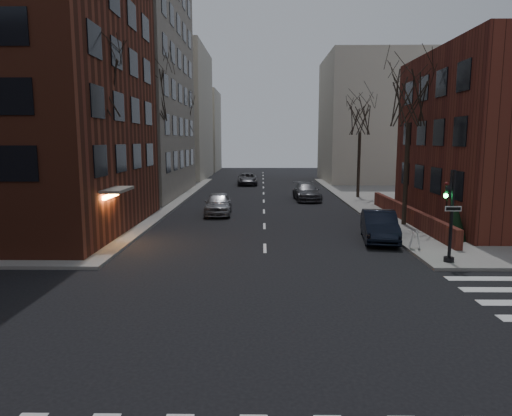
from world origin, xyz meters
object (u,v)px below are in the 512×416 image
(traffic_signal, at_px, (450,222))
(parked_sedan, at_px, (379,226))
(tree_left_b, at_px, (152,95))
(streetlamp_far, at_px, (192,150))
(tree_left_a, at_px, (97,81))
(sandwich_board, at_px, (415,240))
(car_lane_gray, at_px, (307,192))
(car_lane_far, at_px, (247,179))
(tree_right_b, at_px, (360,116))
(tree_right_a, at_px, (410,96))
(evergreen_shrub, at_px, (456,222))
(tree_left_c, at_px, (183,116))
(car_lane_silver, at_px, (218,204))
(streetlamp_near, at_px, (149,157))

(traffic_signal, distance_m, parked_sedan, 5.31)
(tree_left_b, distance_m, streetlamp_far, 16.68)
(tree_left_a, height_order, parked_sedan, tree_left_a)
(tree_left_b, distance_m, sandwich_board, 23.30)
(streetlamp_far, relative_size, car_lane_gray, 1.17)
(traffic_signal, xyz_separation_m, streetlamp_far, (-16.14, 33.01, 2.33))
(parked_sedan, bearing_deg, car_lane_far, 112.58)
(tree_right_b, distance_m, streetlamp_far, 20.01)
(tree_right_a, xyz_separation_m, tree_right_b, (0.00, 14.00, -0.44))
(evergreen_shrub, bearing_deg, parked_sedan, 172.26)
(traffic_signal, distance_m, tree_right_a, 10.92)
(traffic_signal, distance_m, tree_left_c, 35.76)
(tree_left_b, xyz_separation_m, tree_left_c, (0.00, 14.00, -0.88))
(tree_left_a, xyz_separation_m, parked_sedan, (15.00, -0.11, -7.67))
(traffic_signal, bearing_deg, car_lane_far, 105.30)
(tree_left_b, xyz_separation_m, parked_sedan, (15.00, -12.11, -8.11))
(tree_right_a, xyz_separation_m, sandwich_board, (-1.50, -6.63, -7.45))
(tree_left_c, xyz_separation_m, streetlamp_far, (0.60, 2.00, -3.79))
(tree_left_a, relative_size, parked_sedan, 2.10)
(evergreen_shrub, bearing_deg, car_lane_far, 110.74)
(tree_left_a, bearing_deg, car_lane_silver, 57.62)
(traffic_signal, relative_size, tree_left_c, 0.41)
(tree_right_b, xyz_separation_m, car_lane_far, (-10.74, 13.10, -6.87))
(tree_left_b, distance_m, streetlamp_near, 6.18)
(streetlamp_far, bearing_deg, traffic_signal, -63.94)
(tree_left_b, bearing_deg, tree_right_a, -24.44)
(tree_right_a, bearing_deg, streetlamp_far, 125.31)
(car_lane_silver, bearing_deg, sandwich_board, -48.41)
(tree_left_a, bearing_deg, tree_right_a, 12.80)
(tree_left_c, relative_size, parked_sedan, 1.99)
(tree_left_b, relative_size, streetlamp_far, 1.72)
(tree_left_b, distance_m, car_lane_silver, 10.35)
(tree_left_c, xyz_separation_m, parked_sedan, (15.00, -26.11, -7.23))
(traffic_signal, relative_size, tree_left_a, 0.39)
(streetlamp_near, relative_size, sandwich_board, 7.41)
(traffic_signal, bearing_deg, tree_right_a, 84.53)
(tree_right_a, xyz_separation_m, evergreen_shrub, (1.27, -4.63, -6.91))
(tree_left_a, relative_size, streetlamp_far, 1.63)
(traffic_signal, bearing_deg, tree_left_b, 134.54)
(tree_left_b, xyz_separation_m, car_lane_gray, (12.70, 4.70, -8.14))
(car_lane_far, bearing_deg, tree_right_b, -52.85)
(streetlamp_near, xyz_separation_m, streetlamp_far, (0.00, 20.00, 0.00))
(tree_left_c, height_order, streetlamp_far, tree_left_c)
(car_lane_silver, height_order, evergreen_shrub, evergreen_shrub)
(tree_left_a, bearing_deg, traffic_signal, -16.65)
(evergreen_shrub, bearing_deg, traffic_signal, -116.06)
(tree_right_b, relative_size, car_lane_gray, 1.72)
(car_lane_silver, bearing_deg, tree_right_a, -22.60)
(streetlamp_near, height_order, car_lane_silver, streetlamp_near)
(tree_right_b, bearing_deg, traffic_signal, -92.15)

